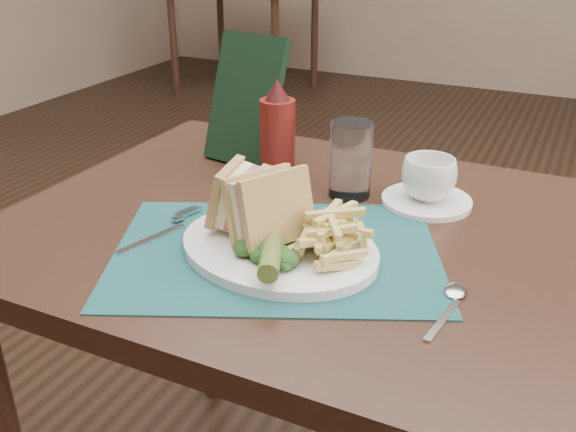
# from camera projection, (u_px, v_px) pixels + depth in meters

# --- Properties ---
(floor) EXTENTS (7.00, 7.00, 0.00)m
(floor) POSITION_uv_depth(u_px,v_px,m) (372.00, 393.00, 1.76)
(floor) COLOR black
(floor) RESTS_ON ground
(wall_back) EXTENTS (6.00, 0.00, 6.00)m
(wall_back) POSITION_uv_depth(u_px,v_px,m) (530.00, 94.00, 4.60)
(wall_back) COLOR gray
(wall_back) RESTS_ON ground
(table_main) EXTENTS (0.90, 0.75, 0.75)m
(table_main) POSITION_uv_depth(u_px,v_px,m) (296.00, 400.00, 1.19)
(table_main) COLOR black
(table_main) RESTS_ON ground
(table_bg_left) EXTENTS (0.90, 0.75, 0.75)m
(table_bg_left) POSITION_uv_depth(u_px,v_px,m) (246.00, 39.00, 4.49)
(table_bg_left) COLOR black
(table_bg_left) RESTS_ON ground
(placemat) EXTENTS (0.56, 0.49, 0.00)m
(placemat) POSITION_uv_depth(u_px,v_px,m) (276.00, 252.00, 0.92)
(placemat) COLOR #164849
(placemat) RESTS_ON table_main
(plate) EXTENTS (0.34, 0.29, 0.01)m
(plate) POSITION_uv_depth(u_px,v_px,m) (279.00, 248.00, 0.92)
(plate) COLOR white
(plate) RESTS_ON placemat
(sandwich_half_a) EXTENTS (0.09, 0.11, 0.10)m
(sandwich_half_a) POSITION_uv_depth(u_px,v_px,m) (225.00, 195.00, 0.95)
(sandwich_half_a) COLOR tan
(sandwich_half_a) RESTS_ON plate
(sandwich_half_b) EXTENTS (0.12, 0.13, 0.11)m
(sandwich_half_b) POSITION_uv_depth(u_px,v_px,m) (261.00, 202.00, 0.91)
(sandwich_half_b) COLOR tan
(sandwich_half_b) RESTS_ON plate
(kale_garnish) EXTENTS (0.11, 0.08, 0.03)m
(kale_garnish) POSITION_uv_depth(u_px,v_px,m) (265.00, 254.00, 0.86)
(kale_garnish) COLOR #1A3C15
(kale_garnish) RESTS_ON plate
(pickle_spear) EXTENTS (0.07, 0.12, 0.03)m
(pickle_spear) POSITION_uv_depth(u_px,v_px,m) (271.00, 252.00, 0.84)
(pickle_spear) COLOR #4B6125
(pickle_spear) RESTS_ON plate
(fries_pile) EXTENTS (0.18, 0.20, 0.06)m
(fries_pile) POSITION_uv_depth(u_px,v_px,m) (331.00, 230.00, 0.88)
(fries_pile) COLOR #D2BF69
(fries_pile) RESTS_ON plate
(fork) EXTENTS (0.08, 0.17, 0.01)m
(fork) POSITION_uv_depth(u_px,v_px,m) (163.00, 228.00, 0.98)
(fork) COLOR silver
(fork) RESTS_ON placemat
(spoon) EXTENTS (0.06, 0.15, 0.01)m
(spoon) POSITION_uv_depth(u_px,v_px,m) (448.00, 307.00, 0.79)
(spoon) COLOR silver
(spoon) RESTS_ON table_main
(saucer) EXTENTS (0.16, 0.16, 0.01)m
(saucer) POSITION_uv_depth(u_px,v_px,m) (426.00, 201.00, 1.08)
(saucer) COLOR white
(saucer) RESTS_ON table_main
(coffee_cup) EXTENTS (0.13, 0.13, 0.07)m
(coffee_cup) POSITION_uv_depth(u_px,v_px,m) (429.00, 179.00, 1.06)
(coffee_cup) COLOR white
(coffee_cup) RESTS_ON saucer
(drinking_glass) EXTENTS (0.10, 0.10, 0.13)m
(drinking_glass) POSITION_uv_depth(u_px,v_px,m) (351.00, 160.00, 1.08)
(drinking_glass) COLOR silver
(drinking_glass) RESTS_ON table_main
(ketchup_bottle) EXTENTS (0.08, 0.08, 0.19)m
(ketchup_bottle) POSITION_uv_depth(u_px,v_px,m) (278.00, 131.00, 1.13)
(ketchup_bottle) COLOR #59130F
(ketchup_bottle) RESTS_ON table_main
(check_presenter) EXTENTS (0.16, 0.12, 0.24)m
(check_presenter) POSITION_uv_depth(u_px,v_px,m) (246.00, 100.00, 1.22)
(check_presenter) COLOR black
(check_presenter) RESTS_ON table_main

